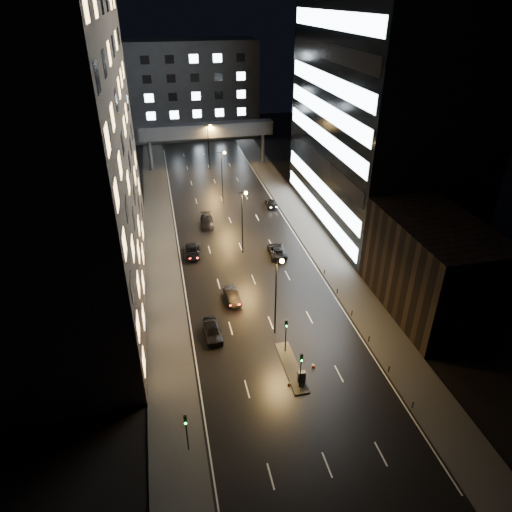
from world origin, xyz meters
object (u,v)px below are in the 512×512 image
object	(u,v)px
car_away_c	(192,252)
car_toward_b	(271,203)
car_away_d	(207,221)
utility_cabinet	(301,376)
car_away_a	(212,331)
car_away_b	(232,296)
car_toward_a	(277,251)

from	to	relation	value
car_away_c	car_toward_b	size ratio (longest dim) A/B	1.13
car_away_c	car_away_d	world-z (taller)	car_away_d
utility_cabinet	car_away_a	bearing A→B (deg)	134.73
car_toward_b	car_away_d	bearing A→B (deg)	26.45
car_away_b	car_away_c	xyz separation A→B (m)	(-3.94, 12.98, -0.03)
car_away_b	utility_cabinet	distance (m)	16.60
car_away_a	car_toward_b	xyz separation A→B (m)	(15.93, 35.36, -0.18)
car_toward_a	utility_cabinet	bearing A→B (deg)	83.94
car_toward_b	utility_cabinet	distance (m)	45.31
car_toward_a	utility_cabinet	size ratio (longest dim) A/B	4.15
car_away_a	car_away_b	bearing A→B (deg)	60.11
car_toward_a	car_toward_b	distance (m)	18.55
car_away_c	car_toward_a	xyz separation A→B (m)	(12.76, -2.53, 0.03)
car_toward_b	utility_cabinet	world-z (taller)	utility_cabinet
car_away_b	car_toward_a	world-z (taller)	car_toward_a
car_toward_b	utility_cabinet	xyz separation A→B (m)	(-7.92, -44.61, 0.14)
car_toward_a	utility_cabinet	xyz separation A→B (m)	(-4.31, -26.42, 0.05)
car_away_a	utility_cabinet	distance (m)	12.24
utility_cabinet	car_away_b	bearing A→B (deg)	109.64
car_away_b	car_away_d	bearing A→B (deg)	85.59
car_away_a	utility_cabinet	size ratio (longest dim) A/B	3.84
car_away_d	utility_cabinet	xyz separation A→B (m)	(4.98, -39.04, 0.02)
car_away_d	utility_cabinet	bearing A→B (deg)	-79.65
car_away_a	car_away_d	size ratio (longest dim) A/B	0.92
car_away_d	car_away_a	bearing A→B (deg)	-92.73
car_away_a	utility_cabinet	xyz separation A→B (m)	(8.01, -9.26, -0.04)
car_away_b	car_away_d	size ratio (longest dim) A/B	0.83
utility_cabinet	car_toward_b	bearing A→B (deg)	83.80
car_away_c	car_toward_a	world-z (taller)	car_toward_a
car_toward_b	car_toward_a	bearing A→B (deg)	81.86
car_away_d	car_toward_a	size ratio (longest dim) A/B	1.01
car_toward_a	utility_cabinet	world-z (taller)	car_toward_a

